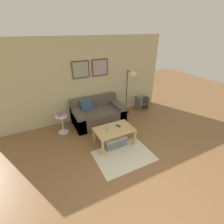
{
  "coord_description": "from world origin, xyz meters",
  "views": [
    {
      "loc": [
        -1.4,
        -1.13,
        2.72
      ],
      "look_at": [
        0.23,
        2.09,
        0.85
      ],
      "focal_mm": 26.0,
      "sensor_mm": 36.0,
      "label": 1
    }
  ],
  "objects_px": {
    "book_stack": "(61,114)",
    "cell_phone": "(118,126)",
    "remote_control": "(107,129)",
    "coffee_table": "(114,132)",
    "step_stool": "(142,102)",
    "storage_bin": "(114,141)",
    "side_table": "(62,123)",
    "floor_lamp": "(130,86)",
    "couch": "(98,114)"
  },
  "relations": [
    {
      "from": "floor_lamp",
      "to": "couch",
      "type": "bearing_deg",
      "value": 178.47
    },
    {
      "from": "floor_lamp",
      "to": "step_stool",
      "type": "distance_m",
      "value": 1.08
    },
    {
      "from": "remote_control",
      "to": "cell_phone",
      "type": "height_order",
      "value": "remote_control"
    },
    {
      "from": "side_table",
      "to": "cell_phone",
      "type": "relative_size",
      "value": 3.88
    },
    {
      "from": "floor_lamp",
      "to": "cell_phone",
      "type": "xyz_separation_m",
      "value": [
        -1.04,
        -1.12,
        -0.6
      ]
    },
    {
      "from": "side_table",
      "to": "remote_control",
      "type": "relative_size",
      "value": 3.62
    },
    {
      "from": "couch",
      "to": "storage_bin",
      "type": "height_order",
      "value": "couch"
    },
    {
      "from": "floor_lamp",
      "to": "side_table",
      "type": "height_order",
      "value": "floor_lamp"
    },
    {
      "from": "storage_bin",
      "to": "book_stack",
      "type": "bearing_deg",
      "value": 131.27
    },
    {
      "from": "coffee_table",
      "to": "book_stack",
      "type": "height_order",
      "value": "book_stack"
    },
    {
      "from": "step_stool",
      "to": "storage_bin",
      "type": "bearing_deg",
      "value": -143.11
    },
    {
      "from": "side_table",
      "to": "remote_control",
      "type": "bearing_deg",
      "value": -49.77
    },
    {
      "from": "coffee_table",
      "to": "storage_bin",
      "type": "relative_size",
      "value": 1.65
    },
    {
      "from": "side_table",
      "to": "remote_control",
      "type": "height_order",
      "value": "side_table"
    },
    {
      "from": "storage_bin",
      "to": "side_table",
      "type": "distance_m",
      "value": 1.6
    },
    {
      "from": "storage_bin",
      "to": "step_stool",
      "type": "xyz_separation_m",
      "value": [
        1.93,
        1.45,
        0.12
      ]
    },
    {
      "from": "couch",
      "to": "side_table",
      "type": "height_order",
      "value": "couch"
    },
    {
      "from": "coffee_table",
      "to": "remote_control",
      "type": "height_order",
      "value": "remote_control"
    },
    {
      "from": "storage_bin",
      "to": "side_table",
      "type": "xyz_separation_m",
      "value": [
        -1.05,
        1.18,
        0.19
      ]
    },
    {
      "from": "storage_bin",
      "to": "floor_lamp",
      "type": "xyz_separation_m",
      "value": [
        1.22,
        1.24,
        0.92
      ]
    },
    {
      "from": "side_table",
      "to": "book_stack",
      "type": "bearing_deg",
      "value": 42.66
    },
    {
      "from": "storage_bin",
      "to": "step_stool",
      "type": "bearing_deg",
      "value": 36.89
    },
    {
      "from": "remote_control",
      "to": "step_stool",
      "type": "relative_size",
      "value": 0.32
    },
    {
      "from": "book_stack",
      "to": "remote_control",
      "type": "xyz_separation_m",
      "value": [
        0.91,
        -1.09,
        -0.12
      ]
    },
    {
      "from": "couch",
      "to": "remote_control",
      "type": "relative_size",
      "value": 10.43
    },
    {
      "from": "remote_control",
      "to": "cell_phone",
      "type": "xyz_separation_m",
      "value": [
        0.32,
        0.03,
        -0.01
      ]
    },
    {
      "from": "side_table",
      "to": "cell_phone",
      "type": "height_order",
      "value": "side_table"
    },
    {
      "from": "storage_bin",
      "to": "remote_control",
      "type": "xyz_separation_m",
      "value": [
        -0.14,
        0.1,
        0.33
      ]
    },
    {
      "from": "coffee_table",
      "to": "book_stack",
      "type": "xyz_separation_m",
      "value": [
        -1.07,
        1.14,
        0.21
      ]
    },
    {
      "from": "storage_bin",
      "to": "cell_phone",
      "type": "xyz_separation_m",
      "value": [
        0.18,
        0.13,
        0.32
      ]
    },
    {
      "from": "side_table",
      "to": "storage_bin",
      "type": "bearing_deg",
      "value": -48.31
    },
    {
      "from": "couch",
      "to": "coffee_table",
      "type": "relative_size",
      "value": 1.61
    },
    {
      "from": "coffee_table",
      "to": "side_table",
      "type": "xyz_separation_m",
      "value": [
        -1.08,
        1.14,
        -0.05
      ]
    },
    {
      "from": "side_table",
      "to": "step_stool",
      "type": "xyz_separation_m",
      "value": [
        2.98,
        0.26,
        -0.07
      ]
    },
    {
      "from": "storage_bin",
      "to": "cell_phone",
      "type": "height_order",
      "value": "cell_phone"
    },
    {
      "from": "couch",
      "to": "step_stool",
      "type": "distance_m",
      "value": 1.86
    },
    {
      "from": "side_table",
      "to": "couch",
      "type": "bearing_deg",
      "value": 4.68
    },
    {
      "from": "cell_phone",
      "to": "side_table",
      "type": "bearing_deg",
      "value": 122.8
    },
    {
      "from": "couch",
      "to": "storage_bin",
      "type": "bearing_deg",
      "value": -93.29
    },
    {
      "from": "book_stack",
      "to": "coffee_table",
      "type": "bearing_deg",
      "value": -46.97
    },
    {
      "from": "remote_control",
      "to": "step_stool",
      "type": "xyz_separation_m",
      "value": [
        2.07,
        1.35,
        -0.21
      ]
    },
    {
      "from": "storage_bin",
      "to": "remote_control",
      "type": "distance_m",
      "value": 0.37
    },
    {
      "from": "floor_lamp",
      "to": "book_stack",
      "type": "bearing_deg",
      "value": -178.64
    },
    {
      "from": "book_stack",
      "to": "cell_phone",
      "type": "xyz_separation_m",
      "value": [
        1.23,
        -1.06,
        -0.13
      ]
    },
    {
      "from": "floor_lamp",
      "to": "remote_control",
      "type": "relative_size",
      "value": 10.16
    },
    {
      "from": "book_stack",
      "to": "step_stool",
      "type": "height_order",
      "value": "book_stack"
    },
    {
      "from": "side_table",
      "to": "step_stool",
      "type": "bearing_deg",
      "value": 5.06
    },
    {
      "from": "coffee_table",
      "to": "storage_bin",
      "type": "distance_m",
      "value": 0.25
    },
    {
      "from": "book_stack",
      "to": "cell_phone",
      "type": "relative_size",
      "value": 1.67
    },
    {
      "from": "floor_lamp",
      "to": "step_stool",
      "type": "relative_size",
      "value": 3.21
    }
  ]
}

